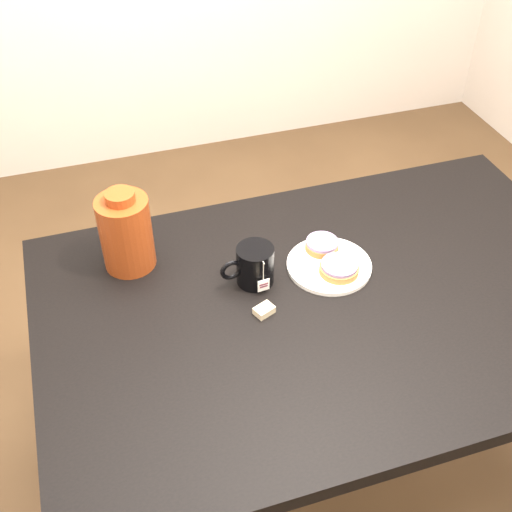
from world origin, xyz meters
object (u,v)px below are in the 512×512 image
Objects in this scene: mug at (254,265)px; bagel_package at (126,232)px; plate at (329,265)px; bagel_front at (339,268)px; bagel_back at (322,245)px; table at (331,322)px; teabag_pouch at (264,310)px.

bagel_package is at bearing 145.09° from mug.
bagel_front is (0.01, -0.03, 0.02)m from plate.
mug is (-0.20, -0.05, 0.03)m from bagel_back.
table is 0.20m from bagel_back.
mug is at bearing -29.75° from bagel_package.
mug reaches higher than table.
table is at bearing -31.96° from bagel_package.
bagel_back is 0.49m from bagel_package.
bagel_back is 0.99× the size of bagel_front.
mug reaches higher than bagel_front.
bagel_back is 0.21m from mug.
bagel_front is (0.04, 0.07, 0.11)m from table.
bagel_package is (-0.48, 0.11, 0.08)m from bagel_back.
plate is at bearing -93.66° from bagel_back.
plate is at bearing -19.67° from bagel_package.
bagel_front is at bearing 17.19° from teabag_pouch.
mug is (-0.19, 0.01, 0.04)m from plate.
mug is at bearing 84.12° from teabag_pouch.
table is at bearing -40.69° from mug.
teabag_pouch is at bearing -153.65° from plate.
bagel_package is at bearing 160.33° from plate.
bagel_back is 2.67× the size of teabag_pouch.
plate is 1.77× the size of bagel_back.
bagel_back reaches higher than plate.
table is 0.24m from mug.
table is 31.11× the size of teabag_pouch.
plate is 1.75× the size of bagel_front.
teabag_pouch is 0.39m from bagel_package.
plate is 1.52× the size of mug.
table is 6.58× the size of plate.
bagel_back is 0.09m from bagel_front.
bagel_front is 0.56× the size of bagel_package.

